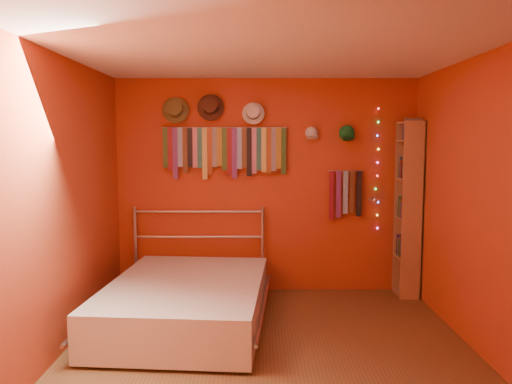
{
  "coord_description": "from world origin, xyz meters",
  "views": [
    {
      "loc": [
        -0.11,
        -4.1,
        1.79
      ],
      "look_at": [
        -0.12,
        0.9,
        1.27
      ],
      "focal_mm": 35.0,
      "sensor_mm": 36.0,
      "label": 1
    }
  ],
  "objects_px": {
    "bed": "(187,301)",
    "bookshelf": "(412,208)",
    "tie_rack": "(225,149)",
    "reading_lamp": "(374,200)"
  },
  "relations": [
    {
      "from": "bed",
      "to": "bookshelf",
      "type": "bearing_deg",
      "value": 25.23
    },
    {
      "from": "tie_rack",
      "to": "bed",
      "type": "relative_size",
      "value": 0.68
    },
    {
      "from": "reading_lamp",
      "to": "bed",
      "type": "relative_size",
      "value": 0.13
    },
    {
      "from": "bookshelf",
      "to": "bed",
      "type": "relative_size",
      "value": 0.93
    },
    {
      "from": "tie_rack",
      "to": "reading_lamp",
      "type": "bearing_deg",
      "value": -5.19
    },
    {
      "from": "tie_rack",
      "to": "reading_lamp",
      "type": "xyz_separation_m",
      "value": [
        1.7,
        -0.15,
        -0.58
      ]
    },
    {
      "from": "tie_rack",
      "to": "bed",
      "type": "bearing_deg",
      "value": -105.82
    },
    {
      "from": "reading_lamp",
      "to": "bed",
      "type": "bearing_deg",
      "value": -155.03
    },
    {
      "from": "tie_rack",
      "to": "reading_lamp",
      "type": "relative_size",
      "value": 5.13
    },
    {
      "from": "reading_lamp",
      "to": "tie_rack",
      "type": "bearing_deg",
      "value": 174.81
    }
  ]
}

